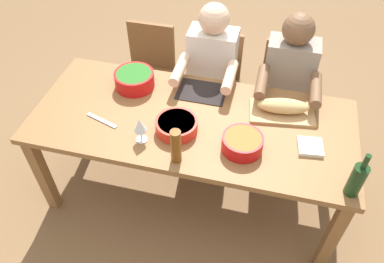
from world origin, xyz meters
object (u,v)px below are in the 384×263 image
at_px(wine_bottle, 357,179).
at_px(chair_near_right, 149,70).
at_px(diner_near_left, 287,82).
at_px(chair_near_center, 214,79).
at_px(serving_bowl_fruit, 242,142).
at_px(bread_loaf, 283,106).
at_px(napkin_stack, 310,147).
at_px(dining_table, 192,128).
at_px(cutting_board, 282,113).
at_px(beer_bottle, 176,146).
at_px(diner_near_center, 211,71).
at_px(serving_bowl_greens, 134,79).
at_px(chair_near_left, 284,90).
at_px(serving_bowl_salad, 177,125).
at_px(wine_glass, 140,126).

bearing_deg(wine_bottle, chair_near_right, -36.27).
bearing_deg(diner_near_left, chair_near_center, -18.49).
xyz_separation_m(serving_bowl_fruit, bread_loaf, (-0.20, -0.35, 0.01)).
bearing_deg(napkin_stack, dining_table, -5.72).
relative_size(chair_near_right, cutting_board, 2.12).
xyz_separation_m(cutting_board, beer_bottle, (0.54, 0.52, 0.10)).
bearing_deg(diner_near_center, beer_bottle, 89.64).
height_order(serving_bowl_fruit, bread_loaf, bread_loaf).
xyz_separation_m(cutting_board, napkin_stack, (-0.18, 0.25, 0.00)).
xyz_separation_m(chair_near_center, serving_bowl_greens, (0.45, 0.53, 0.32)).
bearing_deg(serving_bowl_fruit, napkin_stack, -165.67).
xyz_separation_m(serving_bowl_greens, wine_bottle, (-1.38, 0.56, 0.05)).
height_order(chair_near_right, napkin_stack, chair_near_right).
xyz_separation_m(chair_near_left, serving_bowl_fruit, (0.21, 0.92, 0.31)).
height_order(serving_bowl_salad, wine_glass, wine_glass).
xyz_separation_m(serving_bowl_greens, napkin_stack, (-1.17, 0.29, -0.05)).
bearing_deg(wine_bottle, beer_bottle, 0.23).
distance_m(chair_near_left, bread_loaf, 0.65).
height_order(wine_glass, napkin_stack, wine_glass).
relative_size(chair_near_right, diner_near_left, 0.71).
height_order(serving_bowl_greens, wine_glass, wine_glass).
xyz_separation_m(chair_near_right, serving_bowl_salad, (-0.48, 0.87, 0.30)).
bearing_deg(dining_table, beer_bottle, 89.03).
relative_size(dining_table, serving_bowl_greens, 7.55).
height_order(serving_bowl_greens, serving_bowl_fruit, serving_bowl_greens).
bearing_deg(beer_bottle, chair_near_left, -117.03).
relative_size(diner_near_center, chair_near_right, 1.41).
xyz_separation_m(chair_near_center, beer_bottle, (0.01, 1.09, 0.37)).
xyz_separation_m(diner_near_center, serving_bowl_greens, (0.45, 0.34, 0.10)).
distance_m(diner_near_left, serving_bowl_fruit, 0.77).
relative_size(diner_near_center, wine_glass, 7.23).
relative_size(diner_near_left, wine_bottle, 4.14).
xyz_separation_m(diner_near_left, bread_loaf, (0.01, 0.38, 0.11)).
bearing_deg(serving_bowl_greens, diner_near_left, -161.04).
height_order(chair_near_center, wine_bottle, wine_bottle).
relative_size(chair_near_right, wine_bottle, 2.93).
xyz_separation_m(diner_near_center, diner_near_left, (-0.55, 0.00, 0.00)).
bearing_deg(wine_bottle, serving_bowl_salad, -12.38).
bearing_deg(chair_near_left, cutting_board, 88.56).
relative_size(serving_bowl_fruit, beer_bottle, 1.07).
bearing_deg(wine_bottle, dining_table, -19.81).
xyz_separation_m(bread_loaf, wine_glass, (0.78, 0.42, 0.05)).
relative_size(dining_table, beer_bottle, 9.08).
distance_m(chair_near_center, chair_near_left, 0.55).
xyz_separation_m(bread_loaf, wine_bottle, (-0.39, 0.52, 0.04)).
bearing_deg(chair_near_left, serving_bowl_salad, 54.62).
bearing_deg(beer_bottle, diner_near_center, -90.36).
bearing_deg(cutting_board, wine_glass, 28.64).
bearing_deg(wine_bottle, diner_near_center, -44.13).
bearing_deg(wine_bottle, chair_near_center, -49.43).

